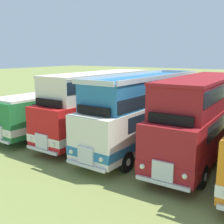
{
  "coord_description": "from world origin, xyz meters",
  "views": [
    {
      "loc": [
        0.69,
        -14.84,
        5.64
      ],
      "look_at": [
        -8.91,
        -0.29,
        2.05
      ],
      "focal_mm": 44.67,
      "sensor_mm": 36.0,
      "label": 1
    }
  ],
  "objects": [
    {
      "name": "bus_second_in_row",
      "position": [
        -10.24,
        0.1,
        2.47
      ],
      "size": [
        2.72,
        10.07,
        4.49
      ],
      "color": "red",
      "rests_on": "ground"
    },
    {
      "name": "bus_third_in_row",
      "position": [
        -6.83,
        0.29,
        2.36
      ],
      "size": [
        2.89,
        11.25,
        4.52
      ],
      "color": "silver",
      "rests_on": "ground"
    },
    {
      "name": "bus_fourth_in_row",
      "position": [
        -3.42,
        0.07,
        2.47
      ],
      "size": [
        2.73,
        10.18,
        4.49
      ],
      "color": "maroon",
      "rests_on": "ground"
    },
    {
      "name": "bus_first_in_row",
      "position": [
        -13.66,
        0.1,
        1.75
      ],
      "size": [
        3.14,
        10.6,
        2.99
      ],
      "color": "#237538",
      "rests_on": "ground"
    }
  ]
}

